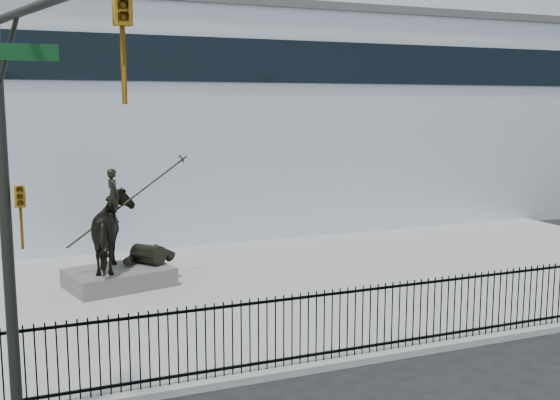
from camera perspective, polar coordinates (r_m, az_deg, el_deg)
name	(u,v)px	position (r m, az deg, el deg)	size (l,w,h in m)	color
ground	(402,382)	(13.57, 10.55, -15.31)	(120.00, 120.00, 0.00)	black
plaza	(273,287)	(19.46, -0.64, -7.57)	(30.00, 12.00, 0.15)	gray
building	(172,124)	(31.19, -9.41, 6.59)	(44.00, 14.00, 9.00)	silver
picket_fence	(371,319)	(14.25, 7.92, -10.20)	(22.10, 0.10, 1.50)	black
statue_plinth	(119,277)	(19.73, -13.82, -6.56)	(2.83, 1.95, 0.53)	#524F4B
equestrian_statue	(119,231)	(19.45, -13.82, -2.62)	(3.53, 2.64, 3.08)	black
traffic_signal_left	(23,204)	(9.91, -21.51, -0.29)	(1.52, 4.84, 7.00)	black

